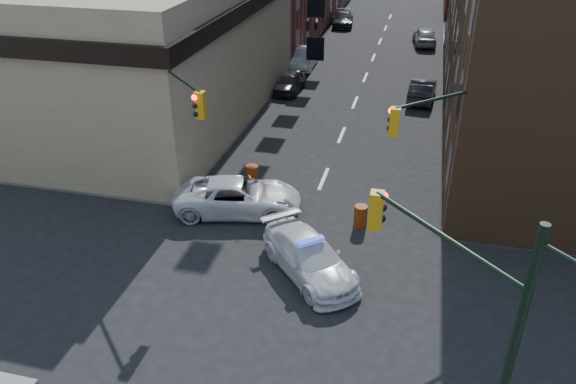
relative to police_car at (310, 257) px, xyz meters
The scene contains 22 objects.
ground 2.26m from the police_car, 115.86° to the right, with size 140.00×140.00×0.00m, color black.
sidewalk_nw 39.03m from the police_car, 127.82° to the left, with size 34.00×54.50×0.15m, color gray.
bank_building 23.41m from the police_car, 140.89° to the left, with size 22.00×22.00×9.00m, color tan.
signal_pole_se 9.82m from the police_car, 55.55° to the right, with size 5.40×5.27×8.00m.
signal_pole_nw 8.40m from the police_car, 153.27° to the left, with size 3.58×3.67×8.00m.
signal_pole_ne 6.98m from the police_car, 34.97° to the left, with size 3.67×3.58×8.00m.
tree_ne_near 25.11m from the police_car, 74.74° to the left, with size 3.00×3.00×4.85m.
tree_ne_far 32.86m from the police_car, 78.43° to the left, with size 3.00×3.00×4.85m.
police_car is the anchor object (origin of this frame).
pickup 5.71m from the police_car, 137.21° to the left, with size 2.69×5.84×1.62m, color silver.
parked_car_wnear 22.09m from the police_car, 105.56° to the left, with size 1.67×4.15×1.42m, color black.
parked_car_wfar 28.37m from the police_car, 102.66° to the left, with size 1.72×4.94×1.63m, color #95989D.
parked_car_wdeep 44.25m from the police_car, 97.17° to the left, with size 2.12×5.23×1.52m, color black.
parked_car_enear 21.99m from the police_car, 80.66° to the left, with size 1.61×4.61×1.52m, color black.
parked_car_efar 37.91m from the police_car, 85.06° to the left, with size 1.93×4.80×1.64m, color gray.
pedestrian_a 12.01m from the police_car, 140.46° to the left, with size 0.67×0.44×1.84m, color black.
pedestrian_b 13.82m from the police_car, 160.30° to the left, with size 0.97×0.76×2.00m, color black.
pedestrian_c 13.93m from the police_car, 149.97° to the left, with size 1.15×0.48×1.97m, color #212432.
barrel_road 4.20m from the police_car, 69.06° to the left, with size 0.58×0.58×1.04m, color #D14F09.
barrel_bank 7.71m from the police_car, 123.84° to the left, with size 0.64×0.64×1.15m, color #C84009.
barricade_nw_a 10.03m from the police_car, 150.58° to the left, with size 1.25×0.62×0.94m, color #CB4A09, non-canonical shape.
barricade_nw_b 13.04m from the police_car, 154.07° to the left, with size 1.29×0.65×0.97m, color red, non-canonical shape.
Camera 1 is at (4.36, -15.60, 13.44)m, focal length 35.00 mm.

